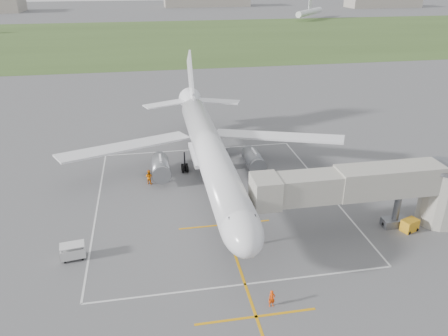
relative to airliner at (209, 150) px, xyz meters
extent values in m
plane|color=#515153|center=(0.00, -0.75, -4.39)|extent=(700.00, 700.00, 0.00)
cube|color=#3B5424|center=(0.00, 129.25, -4.38)|extent=(700.00, 120.00, 0.02)
cube|color=orange|center=(0.00, -5.75, -4.38)|extent=(0.25, 60.00, 0.01)
cube|color=orange|center=(0.00, -24.75, -4.38)|extent=(10.00, 0.25, 0.01)
cube|color=orange|center=(0.00, -10.75, -4.38)|extent=(10.00, 0.25, 0.01)
cube|color=silver|center=(0.00, 11.25, -4.38)|extent=(28.00, 0.20, 0.01)
cube|color=silver|center=(0.00, -20.75, -4.38)|extent=(28.00, 0.20, 0.01)
cube|color=silver|center=(-14.00, -4.75, -4.38)|extent=(0.20, 32.00, 0.01)
cube|color=silver|center=(14.00, -4.75, -4.38)|extent=(0.20, 32.00, 0.01)
cylinder|color=white|center=(0.00, -0.75, 0.11)|extent=(3.80, 36.00, 3.80)
ellipsoid|color=white|center=(0.00, -18.75, 0.11)|extent=(3.80, 7.22, 3.80)
cube|color=black|center=(0.00, -19.65, 1.16)|extent=(2.40, 1.60, 0.99)
cone|color=white|center=(0.00, 19.75, 0.51)|extent=(3.80, 6.00, 3.80)
cube|color=white|center=(10.50, 5.25, -0.74)|extent=(17.93, 11.24, 1.23)
cube|color=white|center=(-10.50, 5.25, -0.74)|extent=(17.93, 11.24, 1.23)
cube|color=white|center=(0.00, 2.25, -1.44)|extent=(4.20, 8.00, 0.50)
cube|color=white|center=(0.00, 20.45, 4.81)|extent=(0.30, 7.89, 8.65)
cube|color=white|center=(0.00, 18.25, 1.81)|extent=(0.35, 5.00, 1.20)
cube|color=white|center=(4.20, 19.45, 0.71)|extent=(7.85, 5.03, 0.20)
cube|color=white|center=(-4.20, 19.45, 0.71)|extent=(7.85, 5.03, 0.20)
cylinder|color=slate|center=(6.20, 1.75, -2.49)|extent=(2.30, 4.20, 2.30)
cube|color=white|center=(6.20, 1.45, -1.69)|extent=(0.25, 2.40, 1.20)
cylinder|color=slate|center=(-6.20, 1.75, -2.49)|extent=(2.30, 4.20, 2.30)
cube|color=white|center=(-6.20, 1.45, -1.69)|extent=(0.25, 2.40, 1.20)
cylinder|color=black|center=(0.00, -15.25, -3.09)|extent=(0.18, 0.18, 2.60)
cylinder|color=black|center=(-0.11, -15.25, -3.99)|extent=(0.28, 0.80, 0.80)
cylinder|color=black|center=(0.11, -15.25, -3.99)|extent=(0.28, 0.80, 0.80)
cylinder|color=black|center=(2.90, 3.75, -2.99)|extent=(0.22, 0.22, 2.80)
cylinder|color=black|center=(2.62, 3.40, -3.91)|extent=(0.32, 0.96, 0.96)
cylinder|color=black|center=(3.18, 3.40, -3.91)|extent=(0.32, 0.96, 0.96)
cylinder|color=black|center=(2.62, 4.10, -3.91)|extent=(0.32, 0.96, 0.96)
cylinder|color=black|center=(3.18, 4.10, -3.91)|extent=(0.32, 0.96, 0.96)
cylinder|color=black|center=(-2.90, 3.75, -2.99)|extent=(0.22, 0.22, 2.80)
cylinder|color=black|center=(-3.18, 3.40, -3.91)|extent=(0.32, 0.96, 0.96)
cylinder|color=black|center=(-2.62, 3.40, -3.91)|extent=(0.32, 0.96, 0.96)
cylinder|color=black|center=(-3.18, 4.10, -3.91)|extent=(0.32, 0.96, 0.96)
cylinder|color=black|center=(-2.62, 4.10, -3.91)|extent=(0.32, 0.96, 0.96)
cube|color=#9B988C|center=(7.74, -14.25, 1.21)|extent=(11.09, 2.90, 2.80)
cube|color=#9B988C|center=(16.46, -14.25, 1.31)|extent=(11.09, 3.10, 3.00)
cube|color=#9B988C|center=(3.40, -14.25, 1.21)|extent=(2.60, 3.40, 3.00)
cylinder|color=slate|center=(18.00, -14.25, -2.29)|extent=(0.70, 0.70, 4.20)
cube|color=slate|center=(18.00, -14.25, -3.94)|extent=(2.60, 1.40, 0.90)
cylinder|color=#9B988C|center=(23.00, -14.25, -1.19)|extent=(4.40, 4.40, 6.40)
cylinder|color=slate|center=(23.00, -14.25, 2.21)|extent=(5.00, 5.00, 0.30)
cylinder|color=black|center=(17.00, -14.25, -4.04)|extent=(0.70, 0.30, 0.70)
cylinder|color=black|center=(19.00, -14.25, -4.04)|extent=(0.70, 0.30, 0.70)
cube|color=orange|center=(19.10, -15.39, -3.74)|extent=(2.03, 1.67, 1.31)
cylinder|color=black|center=(18.70, -16.05, -4.20)|extent=(0.30, 0.42, 0.38)
cylinder|color=black|center=(19.84, -15.62, -4.20)|extent=(0.30, 0.42, 0.38)
cube|color=silver|center=(-15.38, -14.12, -3.62)|extent=(2.42, 1.64, 1.00)
cube|color=silver|center=(-15.38, -14.12, -2.85)|extent=(2.42, 1.64, 0.07)
cylinder|color=black|center=(-16.21, -14.77, -3.44)|extent=(0.07, 0.07, 1.18)
cylinder|color=black|center=(-14.41, -14.54, -3.44)|extent=(0.07, 0.07, 1.18)
cylinder|color=black|center=(-16.35, -13.70, -3.44)|extent=(0.07, 0.07, 1.18)
cylinder|color=black|center=(-14.55, -13.46, -3.44)|extent=(0.07, 0.07, 1.18)
cylinder|color=black|center=(-16.12, -14.72, -4.21)|extent=(0.21, 0.38, 0.36)
cylinder|color=black|center=(-14.51, -14.50, -4.21)|extent=(0.21, 0.38, 0.36)
cylinder|color=black|center=(-16.25, -13.73, -4.21)|extent=(0.21, 0.38, 0.36)
cylinder|color=black|center=(-14.64, -13.52, -4.21)|extent=(0.21, 0.38, 0.36)
imported|color=#EC4207|center=(1.55, -23.79, -3.62)|extent=(0.57, 0.39, 1.55)
imported|color=orange|center=(-7.81, 0.77, -3.43)|extent=(1.17, 1.09, 1.92)
cube|color=gray|center=(160.00, 249.25, -0.39)|extent=(50.00, 18.00, 8.00)
cylinder|color=white|center=(82.33, 185.21, -0.89)|extent=(23.31, 26.33, 3.20)
cube|color=white|center=(82.33, 185.21, 3.61)|extent=(2.84, 3.23, 5.50)
camera|label=1|loc=(-7.33, -50.65, 21.12)|focal=35.00mm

